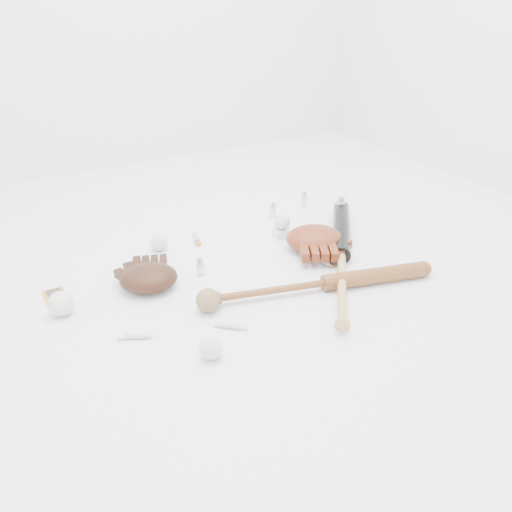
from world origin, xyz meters
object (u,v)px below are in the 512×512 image
bat_dark (342,255)px  pedestal (282,232)px  glove_dark (149,277)px  bat_wood (326,283)px

bat_dark → pedestal: (-0.08, 0.31, -0.02)m
bat_dark → pedestal: bat_dark is taller
glove_dark → bat_dark: bearing=6.0°
glove_dark → pedestal: size_ratio=3.67×
bat_wood → pedestal: (0.09, 0.44, -0.01)m
pedestal → glove_dark: bearing=-169.4°
bat_wood → glove_dark: size_ratio=3.37×
bat_dark → bat_wood: 0.21m
bat_wood → pedestal: bat_wood is taller
pedestal → bat_wood: bearing=-101.9°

